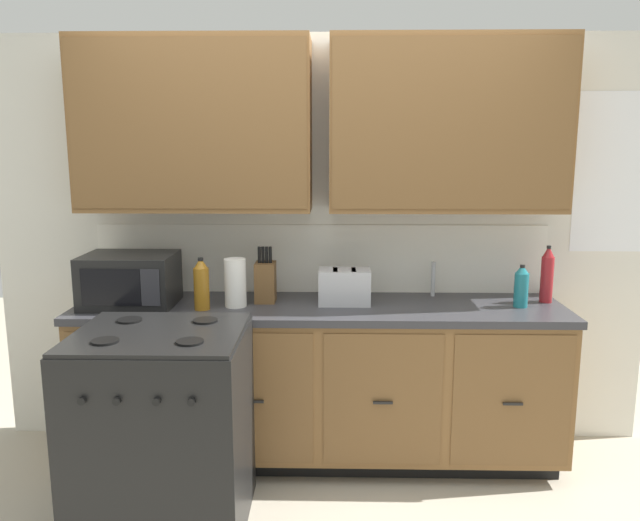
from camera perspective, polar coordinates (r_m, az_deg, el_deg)
name	(u,v)px	position (r m, az deg, el deg)	size (l,w,h in m)	color
ground_plane	(318,486)	(3.47, -0.15, -19.94)	(8.00, 8.00, 0.00)	#B2A893
wall_unit	(321,171)	(3.49, 0.10, 8.16)	(3.82, 0.40, 2.37)	silver
counter_run	(320,381)	(3.53, 0.01, -10.96)	(2.65, 0.64, 0.90)	black
stove_range	(163,429)	(3.06, -14.18, -14.75)	(0.76, 0.68, 0.95)	black
microwave	(130,280)	(3.51, -17.00, -1.71)	(0.48, 0.37, 0.28)	black
toaster	(344,287)	(3.40, 2.24, -2.39)	(0.28, 0.18, 0.19)	#B7B7BC
knife_block	(265,281)	(3.45, -5.02, -1.90)	(0.11, 0.14, 0.31)	brown
sink_faucet	(433,279)	(3.63, 10.32, -1.68)	(0.02, 0.02, 0.20)	#B2B5BA
paper_towel_roll	(235,283)	(3.36, -7.76, -2.03)	(0.12, 0.12, 0.26)	white
bottle_amber	(201,284)	(3.33, -10.80, -2.16)	(0.08, 0.08, 0.28)	#9E6619
bottle_teal	(521,286)	(3.50, 17.94, -2.26)	(0.08, 0.08, 0.23)	#1E707A
bottle_red	(547,275)	(3.64, 20.07, -1.23)	(0.07, 0.07, 0.32)	maroon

